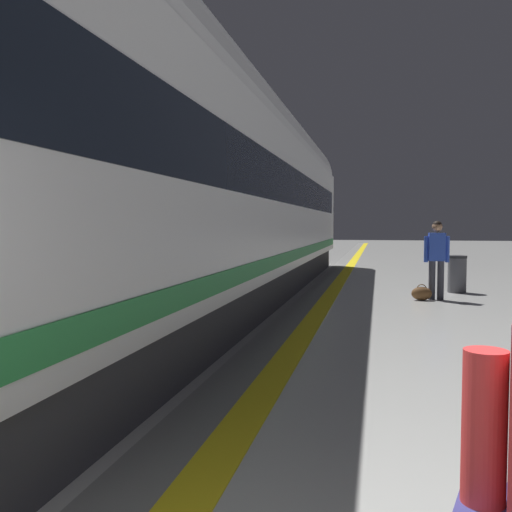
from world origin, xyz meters
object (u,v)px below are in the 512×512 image
object	(u,v)px
high_speed_train	(105,157)
waste_bin	(457,274)
duffel_bag_near	(422,293)
passenger_near	(437,254)

from	to	relation	value
high_speed_train	waste_bin	bearing A→B (deg)	57.58
high_speed_train	duffel_bag_near	size ratio (longest dim) A/B	79.33
high_speed_train	passenger_near	size ratio (longest dim) A/B	19.88
passenger_near	waste_bin	size ratio (longest dim) A/B	1.93
passenger_near	duffel_bag_near	size ratio (longest dim) A/B	3.99
high_speed_train	waste_bin	world-z (taller)	high_speed_train
waste_bin	high_speed_train	bearing A→B (deg)	-122.42
passenger_near	waste_bin	xyz separation A→B (m)	(0.63, 1.51, -0.56)
high_speed_train	waste_bin	size ratio (longest dim) A/B	38.36
passenger_near	duffel_bag_near	world-z (taller)	passenger_near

